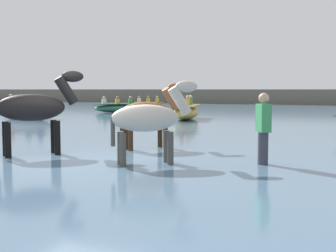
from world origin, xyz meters
TOP-DOWN VIEW (x-y plane):
  - ground_plane at (0.00, 0.00)m, footprint 120.00×120.00m
  - water_surface at (0.00, 10.00)m, footprint 90.00×90.00m
  - horse_lead_pinto at (1.46, 0.36)m, footprint 1.52×1.30m
  - horse_trailing_chestnut at (0.40, 2.43)m, footprint 1.31×1.50m
  - horse_flank_black at (-1.37, 0.43)m, footprint 1.49×1.72m
  - boat_mid_outer at (-2.88, 12.94)m, footprint 2.00×3.65m
  - boat_mid_channel at (-10.15, 23.26)m, footprint 2.58×1.61m
  - boat_distant_east at (-9.36, 17.41)m, footprint 2.65×2.89m
  - boat_distant_west at (-10.29, 10.15)m, footprint 3.54×1.61m
  - person_onlooker_right at (3.46, 1.26)m, footprint 0.35×0.38m
  - far_shoreline at (0.00, 37.81)m, footprint 80.00×2.40m

SIDE VIEW (x-z plane):
  - ground_plane at x=0.00m, z-range 0.00..0.00m
  - water_surface at x=0.00m, z-range 0.00..0.26m
  - boat_mid_channel at x=-10.15m, z-range 0.04..1.01m
  - boat_distant_east at x=-9.36m, z-range 0.03..1.06m
  - boat_mid_outer at x=-2.88m, z-range 0.03..1.19m
  - boat_distant_west at x=-10.29m, z-range 0.03..1.24m
  - far_shoreline at x=0.00m, z-range 0.00..1.71m
  - person_onlooker_right at x=3.46m, z-range 0.05..1.68m
  - horse_trailing_chestnut at x=0.40m, z-range 0.17..2.02m
  - horse_lead_pinto at x=1.46m, z-range 0.17..2.03m
  - horse_flank_black at x=-1.37m, z-range 0.19..2.31m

